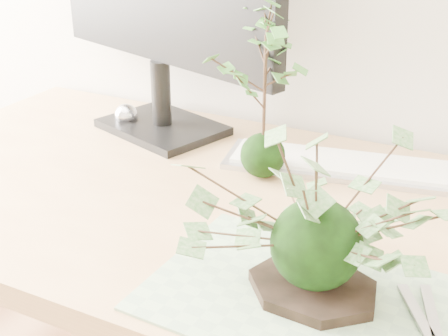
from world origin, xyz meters
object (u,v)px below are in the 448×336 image
Objects in this scene: maple_kokedama at (266,47)px; keyboard at (345,165)px; desk at (299,263)px; ivy_kokedama at (319,205)px.

keyboard is (0.12, 0.09, -0.22)m from maple_kokedama.
desk is 0.36m from maple_kokedama.
desk is 4.57× the size of ivy_kokedama.
keyboard reaches higher than desk.
ivy_kokedama is 0.41m from keyboard.
keyboard is at bearing 87.71° from desk.
maple_kokedama is at bearing 137.79° from desk.
desk is 4.82× the size of maple_kokedama.
maple_kokedama is at bearing -153.09° from keyboard.
desk is 0.22m from keyboard.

